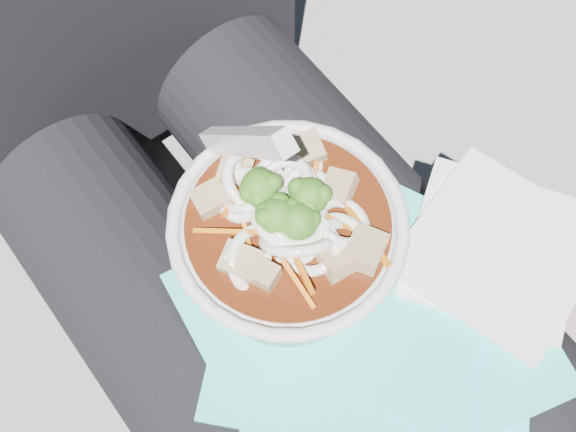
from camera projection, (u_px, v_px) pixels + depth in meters
stone_ledge at (219, 297)px, 0.94m from camera, size 1.05×0.61×0.42m
lap at (299, 319)px, 0.64m from camera, size 0.31×0.48×0.14m
person_body at (230, 218)px, 0.64m from camera, size 0.34×0.94×0.97m
plastic_bag at (367, 329)px, 0.55m from camera, size 0.28×0.31×0.02m
napkins at (497, 250)px, 0.57m from camera, size 0.16×0.16×0.01m
udon_bowl at (288, 241)px, 0.51m from camera, size 0.19×0.19×0.19m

